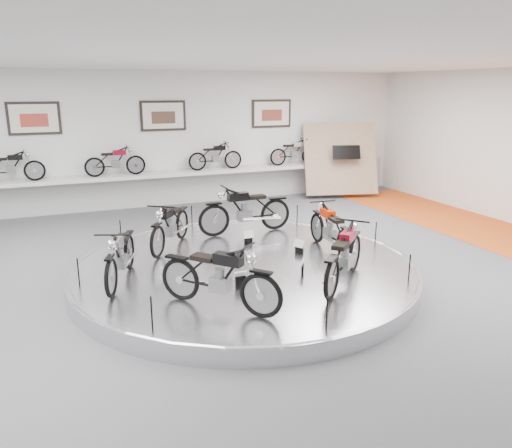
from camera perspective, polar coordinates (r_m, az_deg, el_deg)
name	(u,v)px	position (r m, az deg, el deg)	size (l,w,h in m)	color
floor	(251,284)	(9.25, -0.58, -6.85)	(16.00, 16.00, 0.00)	#565659
ceiling	(250,55)	(8.59, -0.66, 18.73)	(16.00, 16.00, 0.00)	white
wall_back	(164,140)	(15.37, -10.46, 9.47)	(16.00, 16.00, 0.00)	silver
dado_band	(167,187)	(15.55, -10.19, 4.14)	(15.68, 0.04, 1.10)	#BCBCBA
display_platform	(245,271)	(9.45, -1.26, -5.37)	(6.40, 6.40, 0.30)	silver
platform_rim	(245,265)	(9.41, -1.27, -4.69)	(6.40, 6.40, 0.10)	#B2B2BA
shelf	(168,174)	(15.21, -10.04, 5.62)	(11.00, 0.55, 0.10)	silver
poster_left	(34,118)	(14.95, -24.03, 10.97)	(1.35, 0.06, 0.88)	silver
poster_center	(163,116)	(15.28, -10.56, 12.07)	(1.35, 0.06, 0.88)	silver
poster_right	(272,114)	(16.36, 1.79, 12.50)	(1.35, 0.06, 0.88)	silver
display_panel	(340,159)	(16.72, 9.61, 7.37)	(2.40, 0.12, 2.40)	tan
shelf_bike_a	(11,169)	(14.84, -26.21, 5.69)	(1.22, 0.42, 0.73)	black
shelf_bike_b	(115,163)	(14.90, -15.79, 6.71)	(1.22, 0.42, 0.73)	maroon
shelf_bike_c	(215,158)	(15.53, -4.66, 7.55)	(1.22, 0.42, 0.73)	black
shelf_bike_d	(294,154)	(16.54, 4.36, 8.03)	(1.22, 0.42, 0.73)	#B6B5BA
bike_a	(330,228)	(10.06, 8.51, -0.48)	(1.64, 0.58, 0.96)	red
bike_b	(245,209)	(11.21, -1.23, 1.68)	(1.87, 0.66, 1.10)	black
bike_c	(170,225)	(10.32, -9.79, -0.07)	(1.67, 0.59, 0.98)	black
bike_d	(120,255)	(8.69, -15.28, -3.38)	(1.64, 0.58, 0.96)	#B6B5BA
bike_e	(219,276)	(7.38, -4.26, -5.96)	(1.75, 0.62, 1.03)	black
bike_f	(344,255)	(8.38, 10.05, -3.54)	(1.74, 0.61, 1.02)	maroon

